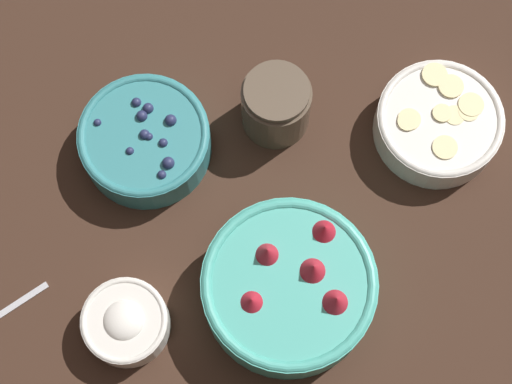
{
  "coord_description": "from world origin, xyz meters",
  "views": [
    {
      "loc": [
        0.31,
        0.16,
        1.06
      ],
      "look_at": [
        0.01,
        0.02,
        0.04
      ],
      "focal_mm": 60.0,
      "sensor_mm": 36.0,
      "label": 1
    }
  ],
  "objects_px": {
    "bowl_strawberries": "(289,287)",
    "bowl_bananas": "(439,123)",
    "jar_chocolate": "(276,106)",
    "bowl_cream": "(126,322)",
    "bowl_blueberries": "(143,143)"
  },
  "relations": [
    {
      "from": "bowl_strawberries",
      "to": "bowl_bananas",
      "type": "bearing_deg",
      "value": 163.02
    },
    {
      "from": "bowl_strawberries",
      "to": "jar_chocolate",
      "type": "bearing_deg",
      "value": -151.66
    },
    {
      "from": "jar_chocolate",
      "to": "bowl_bananas",
      "type": "bearing_deg",
      "value": 109.87
    },
    {
      "from": "bowl_bananas",
      "to": "bowl_strawberries",
      "type": "bearing_deg",
      "value": -16.98
    },
    {
      "from": "bowl_strawberries",
      "to": "bowl_bananas",
      "type": "height_order",
      "value": "bowl_strawberries"
    },
    {
      "from": "bowl_strawberries",
      "to": "bowl_bananas",
      "type": "xyz_separation_m",
      "value": [
        -0.28,
        0.09,
        -0.02
      ]
    },
    {
      "from": "jar_chocolate",
      "to": "bowl_cream",
      "type": "bearing_deg",
      "value": -8.36
    },
    {
      "from": "jar_chocolate",
      "to": "bowl_blueberries",
      "type": "bearing_deg",
      "value": -49.17
    },
    {
      "from": "bowl_blueberries",
      "to": "bowl_bananas",
      "type": "bearing_deg",
      "value": 119.39
    },
    {
      "from": "bowl_strawberries",
      "to": "jar_chocolate",
      "type": "relative_size",
      "value": 2.33
    },
    {
      "from": "bowl_blueberries",
      "to": "bowl_cream",
      "type": "xyz_separation_m",
      "value": [
        0.22,
        0.09,
        -0.0
      ]
    },
    {
      "from": "bowl_strawberries",
      "to": "bowl_bananas",
      "type": "relative_size",
      "value": 1.28
    },
    {
      "from": "bowl_cream",
      "to": "jar_chocolate",
      "type": "distance_m",
      "value": 0.34
    },
    {
      "from": "bowl_blueberries",
      "to": "jar_chocolate",
      "type": "bearing_deg",
      "value": 130.83
    },
    {
      "from": "bowl_strawberries",
      "to": "bowl_blueberries",
      "type": "relative_size",
      "value": 1.25
    }
  ]
}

